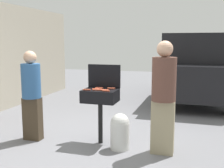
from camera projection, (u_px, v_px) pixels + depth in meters
ground_plane at (96, 140)px, 5.16m from camera, size 24.00×24.00×0.00m
bbq_grill at (100, 98)px, 4.87m from camera, size 0.60×0.44×0.97m
grill_lid_open at (104, 76)px, 5.03m from camera, size 0.60×0.05×0.42m
hot_dog_0 at (98, 88)px, 4.91m from camera, size 0.13×0.03×0.03m
hot_dog_1 at (99, 89)px, 4.84m from camera, size 0.13×0.04×0.03m
hot_dog_2 at (103, 90)px, 4.70m from camera, size 0.13×0.03×0.03m
hot_dog_3 at (106, 91)px, 4.65m from camera, size 0.13×0.03×0.03m
hot_dog_4 at (111, 88)px, 4.89m from camera, size 0.13×0.03×0.03m
hot_dog_5 at (100, 88)px, 4.95m from camera, size 0.13×0.03×0.03m
hot_dog_6 at (87, 90)px, 4.76m from camera, size 0.13×0.04×0.03m
hot_dog_7 at (105, 90)px, 4.73m from camera, size 0.13×0.03×0.03m
hot_dog_8 at (111, 88)px, 4.92m from camera, size 0.13×0.04×0.03m
hot_dog_9 at (96, 90)px, 4.74m from camera, size 0.13×0.03×0.03m
hot_dog_10 at (96, 89)px, 4.81m from camera, size 0.13×0.04×0.03m
propane_tank at (120, 131)px, 4.67m from camera, size 0.32×0.32×0.62m
person_left at (32, 92)px, 5.05m from camera, size 0.34×0.34×1.64m
person_right at (164, 94)px, 4.39m from camera, size 0.38×0.38×1.82m
parked_minivan at (196, 67)px, 8.48m from camera, size 2.04×4.41×2.02m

